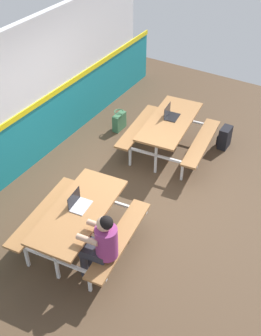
{
  "coord_description": "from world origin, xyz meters",
  "views": [
    {
      "loc": [
        -4.59,
        -2.6,
        4.9
      ],
      "look_at": [
        0.0,
        0.18,
        0.55
      ],
      "focal_mm": 44.64,
      "sensor_mm": 36.0,
      "label": 1
    }
  ],
  "objects": [
    {
      "name": "laptop_silver",
      "position": [
        -1.32,
        0.25,
        0.79
      ],
      "size": [
        0.34,
        0.26,
        0.22
      ],
      "color": "silver",
      "rests_on": "picnic_table_left"
    },
    {
      "name": "backpack_dark",
      "position": [
        2.12,
        -0.69,
        0.22
      ],
      "size": [
        0.3,
        0.22,
        0.44
      ],
      "color": "black",
      "rests_on": "ground"
    },
    {
      "name": "picnic_table_left",
      "position": [
        -1.38,
        0.2,
        0.57
      ],
      "size": [
        1.78,
        1.73,
        0.74
      ],
      "color": "#9E6B3D",
      "rests_on": "ground"
    },
    {
      "name": "ground_plane",
      "position": [
        0.0,
        0.0,
        -0.01
      ],
      "size": [
        10.0,
        10.0,
        0.02
      ],
      "primitive_type": "cube",
      "color": "#4C3826"
    },
    {
      "name": "accent_backdrop",
      "position": [
        0.0,
        2.2,
        1.25
      ],
      "size": [
        8.0,
        0.14,
        2.6
      ],
      "color": "teal",
      "rests_on": "ground"
    },
    {
      "name": "tote_bag_bright",
      "position": [
        1.58,
        1.41,
        0.19
      ],
      "size": [
        0.34,
        0.21,
        0.43
      ],
      "color": "#3F724C",
      "rests_on": "ground"
    },
    {
      "name": "laptop_dark",
      "position": [
        1.49,
        0.21,
        0.79
      ],
      "size": [
        0.34,
        0.26,
        0.22
      ],
      "color": "black",
      "rests_on": "picnic_table_right"
    },
    {
      "name": "student_nearer",
      "position": [
        -1.69,
        -0.39,
        0.71
      ],
      "size": [
        0.39,
        0.54,
        1.21
      ],
      "color": "#2D2D38",
      "rests_on": "ground"
    },
    {
      "name": "picnic_table_right",
      "position": [
        1.38,
        0.16,
        0.57
      ],
      "size": [
        1.78,
        1.73,
        0.74
      ],
      "color": "#9E6B3D",
      "rests_on": "ground"
    }
  ]
}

